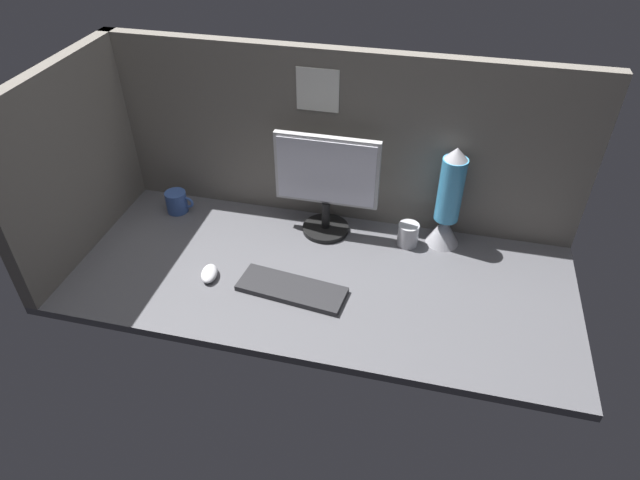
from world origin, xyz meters
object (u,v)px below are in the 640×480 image
(mug_ceramic_blue, at_px, (177,202))
(mug_steel, at_px, (408,234))
(keyboard, at_px, (292,289))
(mouse, at_px, (209,273))
(monitor, at_px, (326,182))
(lava_lamp, at_px, (448,205))

(mug_ceramic_blue, bearing_deg, mug_steel, -0.08)
(keyboard, distance_m, mouse, 0.30)
(mug_ceramic_blue, bearing_deg, monitor, 1.51)
(mug_ceramic_blue, bearing_deg, lava_lamp, 2.12)
(mouse, distance_m, mug_ceramic_blue, 0.45)
(mouse, height_order, mug_ceramic_blue, mug_ceramic_blue)
(mug_steel, distance_m, lava_lamp, 0.18)
(monitor, distance_m, mug_ceramic_blue, 0.64)
(lava_lamp, bearing_deg, mug_ceramic_blue, -177.88)
(monitor, height_order, mug_ceramic_blue, monitor)
(monitor, height_order, keyboard, monitor)
(keyboard, bearing_deg, mouse, -173.66)
(keyboard, xyz_separation_m, lava_lamp, (0.48, 0.39, 0.16))
(keyboard, bearing_deg, mug_steel, 51.83)
(mouse, bearing_deg, mug_steel, 14.87)
(monitor, xyz_separation_m, mug_ceramic_blue, (-0.62, -0.02, -0.18))
(lava_lamp, bearing_deg, monitor, -177.03)
(keyboard, relative_size, lava_lamp, 0.92)
(monitor, xyz_separation_m, mug_steel, (0.32, -0.02, -0.18))
(mouse, relative_size, mug_steel, 1.09)
(mug_ceramic_blue, distance_m, lava_lamp, 1.07)
(keyboard, height_order, mug_ceramic_blue, mug_ceramic_blue)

